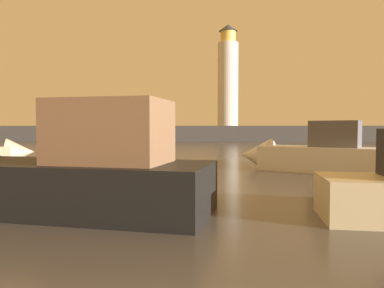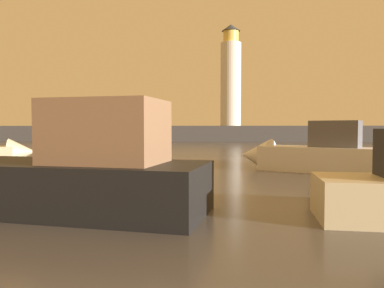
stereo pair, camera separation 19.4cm
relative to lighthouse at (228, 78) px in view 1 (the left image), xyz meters
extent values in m
plane|color=#4C4742|center=(-2.16, -28.01, -9.54)|extent=(220.00, 220.00, 0.00)
cube|color=#423F3D|center=(-2.16, 0.00, -8.37)|extent=(70.28, 4.58, 2.33)
cylinder|color=silver|center=(0.00, 0.00, -0.97)|extent=(3.08, 3.08, 12.47)
cylinder|color=#F2CC59|center=(0.00, 0.00, 6.14)|extent=(2.31, 2.31, 1.75)
cone|color=#33383D|center=(0.00, 0.00, 7.51)|extent=(2.77, 2.77, 1.00)
cube|color=black|center=(-5.37, -48.62, -8.94)|extent=(7.07, 3.66, 1.20)
cube|color=#8C6647|center=(-4.31, -48.80, -7.61)|extent=(2.85, 2.31, 1.47)
cube|color=white|center=(3.06, -39.99, -8.96)|extent=(5.93, 4.39, 1.15)
cone|color=white|center=(0.15, -38.34, -8.90)|extent=(2.20, 2.24, 1.68)
cube|color=#595960|center=(3.45, -40.20, -7.79)|extent=(2.37, 2.01, 1.19)
cone|color=beige|center=(-14.46, -33.86, -9.08)|extent=(2.10, 2.17, 1.74)
camera|label=1|loc=(-1.89, -57.37, -7.52)|focal=35.18mm
camera|label=2|loc=(-1.70, -57.36, -7.52)|focal=35.18mm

